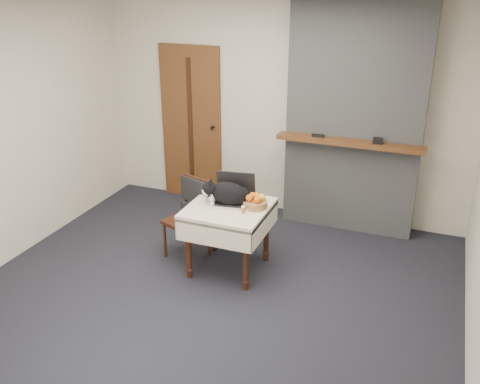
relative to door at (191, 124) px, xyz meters
The scene contains 12 objects.
ground 2.52m from the door, 58.72° to the right, with size 4.50×4.50×0.00m, color black.
room_shell 2.07m from the door, 51.56° to the right, with size 4.52×4.01×2.61m.
door is the anchor object (origin of this frame).
chimney 2.12m from the door, ahead, with size 1.62×0.48×2.60m.
side_table 2.02m from the door, 53.62° to the right, with size 0.78×0.78×0.70m.
laptop 1.89m from the door, 51.07° to the right, with size 0.44×0.39×0.29m.
cat 1.94m from the door, 53.04° to the right, with size 0.56×0.32×0.27m.
cream_jar 1.84m from the door, 59.98° to the right, with size 0.06×0.06×0.07m, color silver.
pill_bottle 2.18m from the door, 50.94° to the right, with size 0.04×0.04×0.07m.
fruit_basket 2.09m from the door, 46.70° to the right, with size 0.24×0.24×0.14m.
desk_clutter 2.04m from the door, 48.37° to the right, with size 0.13×0.01×0.01m, color black.
chair 1.65m from the door, 64.25° to the right, with size 0.50×0.49×0.87m.
Camera 1 is at (1.82, -4.02, 2.87)m, focal length 40.00 mm.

